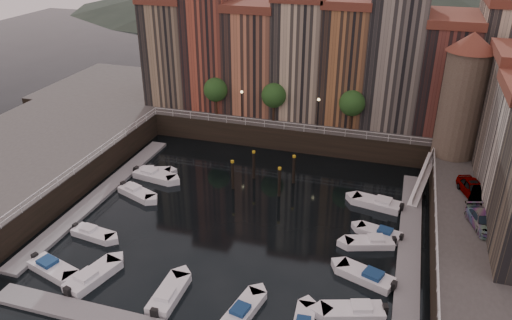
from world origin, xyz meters
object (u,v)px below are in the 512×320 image
(boat_left_1, at_px, (93,233))
(boat_left_2, at_px, (137,192))
(gangway, at_px, (423,177))
(car_b, at_px, (479,196))
(boat_left_0, at_px, (52,268))
(mooring_pilings, at_px, (265,173))
(car_a, at_px, (473,189))
(car_c, at_px, (482,221))
(corner_tower, at_px, (463,94))

(boat_left_1, bearing_deg, boat_left_2, 96.66)
(gangway, height_order, car_b, car_b)
(boat_left_1, bearing_deg, boat_left_0, -85.24)
(mooring_pilings, distance_m, car_b, 21.85)
(boat_left_2, xyz_separation_m, car_a, (33.88, 4.92, 3.40))
(gangway, bearing_deg, car_b, -50.07)
(boat_left_1, bearing_deg, car_c, 19.90)
(car_c, bearing_deg, boat_left_2, 162.35)
(boat_left_2, bearing_deg, boat_left_0, -70.46)
(car_a, distance_m, car_c, 5.53)
(car_a, bearing_deg, mooring_pilings, 157.67)
(boat_left_1, relative_size, car_a, 1.01)
(gangway, xyz_separation_m, mooring_pilings, (-16.80, -3.68, -0.27))
(gangway, distance_m, mooring_pilings, 17.20)
(car_b, bearing_deg, boat_left_1, -146.79)
(corner_tower, distance_m, gangway, 9.86)
(corner_tower, xyz_separation_m, car_b, (1.95, -10.29, -6.52))
(corner_tower, xyz_separation_m, mooring_pilings, (-19.70, -8.18, -8.54))
(corner_tower, bearing_deg, gangway, -122.80)
(corner_tower, relative_size, boat_left_2, 2.82)
(mooring_pilings, xyz_separation_m, car_b, (21.65, -2.11, 2.03))
(boat_left_2, relative_size, car_b, 1.19)
(car_a, bearing_deg, car_b, -81.36)
(mooring_pilings, xyz_separation_m, car_c, (21.51, -6.69, 2.01))
(boat_left_2, height_order, car_c, car_c)
(mooring_pilings, relative_size, boat_left_2, 1.33)
(boat_left_1, xyz_separation_m, car_c, (34.38, 7.48, 3.31))
(corner_tower, bearing_deg, boat_left_0, -139.65)
(mooring_pilings, bearing_deg, car_b, -5.57)
(boat_left_0, bearing_deg, boat_left_1, 103.38)
(corner_tower, relative_size, car_b, 3.36)
(gangway, relative_size, boat_left_0, 1.63)
(boat_left_0, bearing_deg, boat_left_2, 104.50)
(mooring_pilings, bearing_deg, boat_left_1, -132.24)
(boat_left_2, distance_m, car_b, 34.77)
(boat_left_2, bearing_deg, gangway, 39.58)
(mooring_pilings, xyz_separation_m, boat_left_0, (-13.15, -19.73, -1.27))
(mooring_pilings, height_order, car_c, car_c)
(corner_tower, height_order, boat_left_2, corner_tower)
(boat_left_0, bearing_deg, mooring_pilings, 72.57)
(boat_left_0, xyz_separation_m, boat_left_1, (0.28, 5.56, -0.04))
(corner_tower, height_order, boat_left_0, corner_tower)
(boat_left_1, bearing_deg, car_b, 26.88)
(boat_left_2, bearing_deg, corner_tower, 45.03)
(boat_left_1, height_order, boat_left_2, boat_left_2)
(boat_left_1, xyz_separation_m, car_b, (34.52, 12.06, 3.33))
(boat_left_2, bearing_deg, car_c, 20.28)
(corner_tower, bearing_deg, car_c, -83.05)
(corner_tower, height_order, car_a, corner_tower)
(corner_tower, bearing_deg, mooring_pilings, -157.46)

